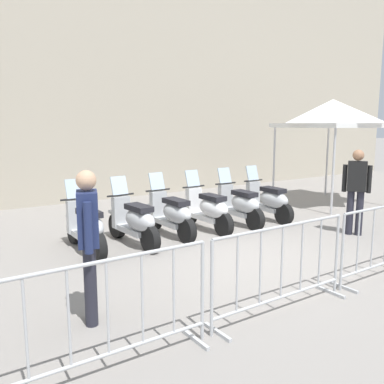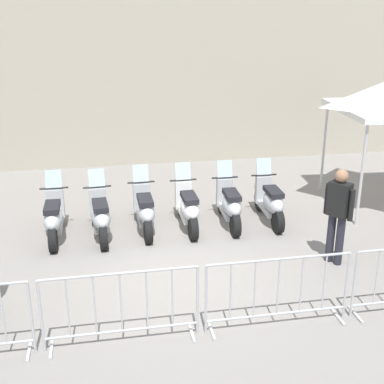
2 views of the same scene
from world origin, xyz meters
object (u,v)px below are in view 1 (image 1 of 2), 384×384
motorcycle_2 (171,214)px  motorcycle_3 (208,210)px  barrier_segment_2 (281,270)px  barrier_segment_1 (108,318)px  motorcycle_4 (239,205)px  officer_mid_plaza (356,187)px  motorcycle_0 (86,227)px  motorcycle_5 (268,201)px  officer_near_row_end (88,238)px  canopy_tent (332,114)px  motorcycle_1 (134,222)px

motorcycle_2 → motorcycle_3: size_ratio=1.00×
motorcycle_2 → motorcycle_3: (0.88, 0.05, 0.00)m
motorcycle_3 → barrier_segment_2: bearing=-108.7°
motorcycle_2 → barrier_segment_1: size_ratio=0.83×
motorcycle_4 → officer_mid_plaza: officer_mid_plaza is taller
motorcycle_0 → motorcycle_5: same height
barrier_segment_2 → officer_near_row_end: bearing=156.8°
motorcycle_0 → motorcycle_5: 4.38m
officer_near_row_end → motorcycle_0: bearing=75.7°
officer_near_row_end → canopy_tent: canopy_tent is taller
motorcycle_0 → canopy_tent: canopy_tent is taller
motorcycle_2 → motorcycle_5: (2.62, 0.20, 0.00)m
barrier_segment_1 → officer_near_row_end: (0.13, 1.04, 0.46)m
motorcycle_2 → canopy_tent: size_ratio=0.59×
barrier_segment_1 → officer_near_row_end: 1.14m
motorcycle_1 → motorcycle_4: 2.63m
motorcycle_5 → canopy_tent: 3.61m
motorcycle_4 → canopy_tent: bearing=12.8°
barrier_segment_1 → officer_mid_plaza: (5.83, 2.10, 0.46)m
motorcycle_4 → barrier_segment_2: 4.29m
motorcycle_1 → officer_near_row_end: officer_near_row_end is taller
motorcycle_4 → officer_near_row_end: bearing=-145.3°
motorcycle_3 → motorcycle_5: same height
motorcycle_1 → canopy_tent: (6.35, 1.17, 2.06)m
motorcycle_1 → barrier_segment_2: 3.45m
motorcycle_1 → canopy_tent: 6.77m
motorcycle_1 → motorcycle_5: 3.50m
motorcycle_0 → officer_near_row_end: officer_near_row_end is taller
barrier_segment_2 → canopy_tent: canopy_tent is taller
motorcycle_5 → motorcycle_0: bearing=-174.9°
officer_mid_plaza → motorcycle_0: bearing=163.5°
barrier_segment_2 → canopy_tent: (5.85, 4.58, 1.99)m
barrier_segment_2 → officer_near_row_end: size_ratio=1.20×
motorcycle_3 → officer_near_row_end: size_ratio=1.00×
barrier_segment_1 → canopy_tent: canopy_tent is taller
motorcycle_0 → officer_mid_plaza: (5.05, -1.50, 0.53)m
canopy_tent → officer_near_row_end: bearing=-154.8°
officer_near_row_end → officer_mid_plaza: bearing=10.5°
motorcycle_0 → canopy_tent: 7.61m
motorcycle_3 → barrier_segment_1: (-3.40, -3.83, 0.07)m
motorcycle_1 → motorcycle_3: same height
motorcycle_0 → motorcycle_2: same height
motorcycle_3 → motorcycle_1: bearing=-171.9°
motorcycle_4 → officer_mid_plaza: bearing=-49.2°
motorcycle_1 → officer_mid_plaza: officer_mid_plaza is taller
canopy_tent → motorcycle_4: bearing=-167.2°
motorcycle_3 → officer_near_row_end: 4.33m
motorcycle_2 → motorcycle_3: same height
motorcycle_2 → barrier_segment_1: bearing=-123.8°
motorcycle_0 → officer_near_row_end: (-0.65, -2.55, 0.53)m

